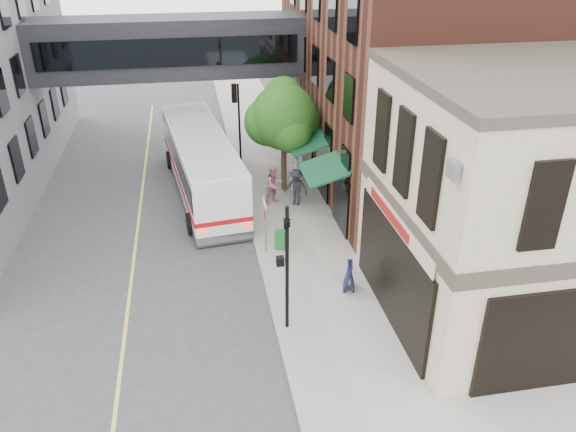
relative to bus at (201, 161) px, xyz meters
name	(u,v)px	position (x,y,z in m)	size (l,w,h in m)	color
ground	(286,372)	(1.89, -13.60, -1.72)	(120.00, 120.00, 0.00)	#38383A
sidewalk_main	(277,182)	(3.89, 0.40, -1.64)	(4.00, 60.00, 0.15)	gray
corner_building	(544,198)	(10.86, -11.60, 2.49)	(10.19, 8.12, 8.45)	tan
brick_building	(427,40)	(11.87, 1.40, 5.27)	(13.76, 18.00, 14.00)	#4C2217
skyway_bridge	(170,47)	(-1.11, 4.40, 4.78)	(14.00, 3.18, 3.00)	black
traffic_signal_near	(286,254)	(2.25, -11.60, 1.26)	(0.44, 0.22, 4.60)	black
traffic_signal_far	(236,108)	(2.15, 3.40, 1.62)	(0.53, 0.28, 4.50)	black
street_sign_pole	(265,213)	(2.28, -6.60, 0.21)	(0.08, 0.75, 3.00)	gray
street_tree	(283,116)	(4.08, -0.38, 2.19)	(3.80, 3.20, 5.60)	#382619
lane_marking	(137,231)	(-3.11, -3.60, -1.71)	(0.12, 40.00, 0.01)	#D8CC4C
bus	(201,161)	(0.00, 0.00, 0.00)	(3.89, 11.63, 3.07)	white
pedestrian_a	(296,173)	(4.66, -0.94, -0.62)	(0.69, 0.45, 1.90)	silver
pedestrian_b	(274,184)	(3.35, -2.09, -0.62)	(0.92, 0.72, 1.89)	#C37E88
pedestrian_c	(296,187)	(4.35, -2.52, -0.66)	(1.18, 0.68, 1.83)	#22222A
newspaper_box	(280,240)	(2.91, -6.49, -1.16)	(0.41, 0.37, 0.82)	#155D28
sandwich_board	(349,276)	(4.93, -9.84, -1.01)	(0.40, 0.63, 1.12)	black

